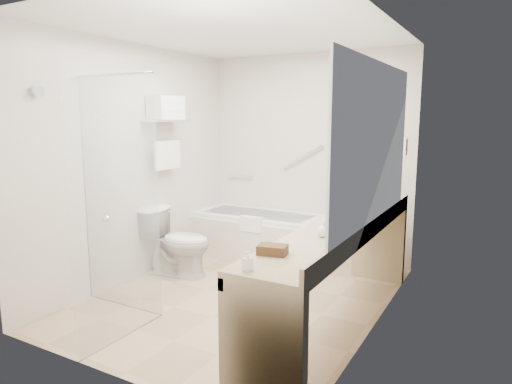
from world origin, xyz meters
The scene contains 25 objects.
floor centered at (0.00, 0.00, 0.00)m, with size 3.20×3.20×0.00m, color tan.
ceiling centered at (0.00, 0.00, 2.50)m, with size 2.60×3.20×0.10m, color silver.
wall_back centered at (0.00, 1.60, 1.25)m, with size 2.60×0.10×2.50m, color beige.
wall_front centered at (0.00, -1.60, 1.25)m, with size 2.60×0.10×2.50m, color beige.
wall_left centered at (-1.30, 0.00, 1.25)m, with size 0.10×3.20×2.50m, color beige.
wall_right centered at (1.30, 0.00, 1.25)m, with size 0.10×3.20×2.50m, color beige.
bathtub centered at (-0.50, 1.24, 0.28)m, with size 1.60×0.73×0.59m.
grab_bar_short centered at (-0.95, 1.56, 0.95)m, with size 0.03×0.03×0.40m, color silver.
grab_bar_long centered at (-0.05, 1.56, 1.25)m, with size 0.03×0.03×0.60m, color silver.
shower_enclosure centered at (-0.63, -0.93, 1.07)m, with size 0.96×0.91×2.11m.
towel_shelf centered at (-1.17, 0.35, 1.75)m, with size 0.24×0.55×0.81m.
vanity_counter centered at (1.02, -0.15, 0.64)m, with size 0.55×2.70×0.95m.
sink centered at (1.05, 0.25, 0.82)m, with size 0.40×0.52×0.14m, color white.
faucet centered at (1.20, 0.25, 0.93)m, with size 0.03×0.03×0.14m, color silver.
mirror centered at (1.29, -0.15, 1.55)m, with size 0.02×2.00×1.20m, color #B4B9C1.
hairdryer_unit centered at (1.25, 1.05, 1.45)m, with size 0.08×0.10×0.18m, color silver.
toilet centered at (-0.95, 0.22, 0.37)m, with size 0.42×0.76×0.74m, color white.
amenity_basket centered at (0.88, -1.05, 0.88)m, with size 0.19×0.13×0.06m, color #472F19.
soap_bottle_a centered at (0.90, -1.40, 0.88)m, with size 0.05×0.12×0.05m, color silver.
soap_bottle_b centered at (1.01, -0.47, 0.90)m, with size 0.10×0.12×0.10m, color silver.
water_bottle_left centered at (0.93, 0.39, 0.93)m, with size 0.06×0.06×0.18m.
water_bottle_mid centered at (0.97, 1.04, 0.93)m, with size 0.06×0.06×0.18m.
water_bottle_right centered at (0.89, 1.10, 0.93)m, with size 0.06×0.06×0.19m.
drinking_glass_near centered at (0.87, 0.95, 0.90)m, with size 0.08×0.08×0.10m, color silver.
drinking_glass_far centered at (0.88, 0.82, 0.90)m, with size 0.07×0.07×0.09m, color silver.
Camera 1 is at (2.20, -3.62, 1.74)m, focal length 32.00 mm.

